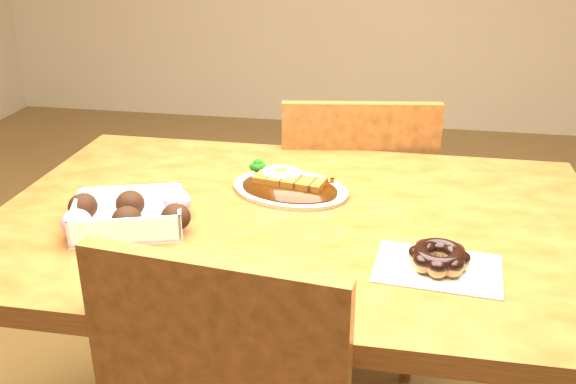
% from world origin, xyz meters
% --- Properties ---
extents(table, '(1.20, 0.80, 0.75)m').
position_xyz_m(table, '(0.00, 0.00, 0.65)').
color(table, '#4C2D0F').
rests_on(table, ground).
extents(chair_far, '(0.48, 0.48, 0.87)m').
position_xyz_m(chair_far, '(0.08, 0.54, 0.48)').
color(chair_far, '#4C2D0F').
rests_on(chair_far, ground).
extents(katsu_curry_plate, '(0.29, 0.24, 0.05)m').
position_xyz_m(katsu_curry_plate, '(-0.03, 0.11, 0.76)').
color(katsu_curry_plate, white).
rests_on(katsu_curry_plate, table).
extents(donut_box, '(0.25, 0.21, 0.06)m').
position_xyz_m(donut_box, '(-0.30, -0.11, 0.78)').
color(donut_box, white).
rests_on(donut_box, table).
extents(pon_de_ring, '(0.22, 0.16, 0.04)m').
position_xyz_m(pon_de_ring, '(0.27, -0.17, 0.77)').
color(pon_de_ring, silver).
rests_on(pon_de_ring, table).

